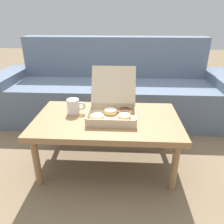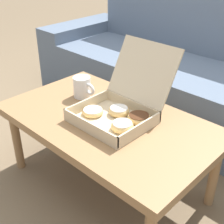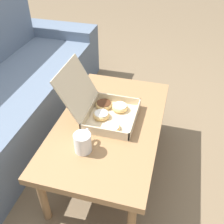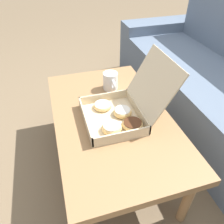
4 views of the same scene
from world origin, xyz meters
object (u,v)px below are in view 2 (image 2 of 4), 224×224
object	(u,v)px
coffee_mug	(83,87)
coffee_table	(108,126)
couch	(203,82)
pastry_box	(122,108)

from	to	relation	value
coffee_mug	coffee_table	bearing A→B (deg)	-15.58
couch	pastry_box	size ratio (longest dim) A/B	5.93
coffee_table	pastry_box	size ratio (longest dim) A/B	2.40
coffee_table	pastry_box	bearing A→B (deg)	45.49
pastry_box	coffee_mug	size ratio (longest dim) A/B	3.09
couch	coffee_table	world-z (taller)	couch
couch	coffee_mug	world-z (taller)	couch
pastry_box	coffee_mug	world-z (taller)	pastry_box
coffee_table	coffee_mug	bearing A→B (deg)	164.42
coffee_table	coffee_mug	distance (m)	0.27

